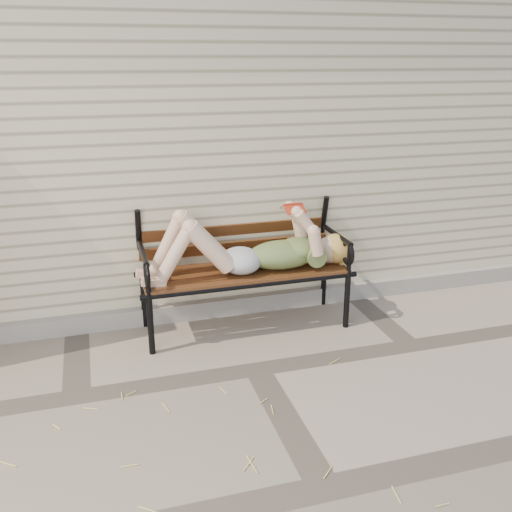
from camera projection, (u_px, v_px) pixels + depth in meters
name	position (u px, v px, depth m)	size (l,w,h in m)	color
ground	(257.00, 369.00, 4.11)	(80.00, 80.00, 0.00)	gray
house_wall	(181.00, 116.00, 6.32)	(8.00, 4.00, 3.00)	beige
foundation_strip	(226.00, 306.00, 4.96)	(8.00, 0.10, 0.15)	#A69E96
garden_bench	(241.00, 247.00, 4.64)	(1.81, 0.72, 1.17)	black
reading_woman	(248.00, 248.00, 4.50)	(1.71, 0.39, 0.54)	#0A3346
straw_scatter	(159.00, 483.00, 3.00)	(2.66, 1.70, 0.01)	#D4CC67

